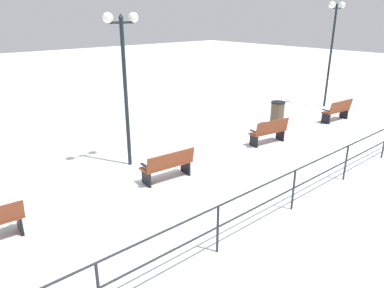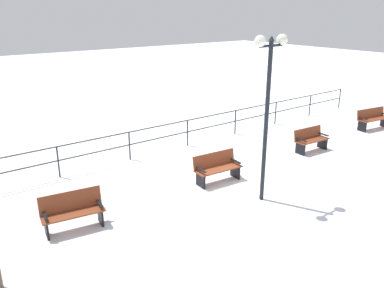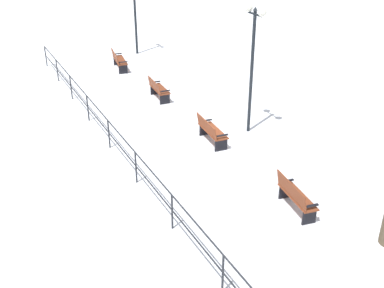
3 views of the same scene
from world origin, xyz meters
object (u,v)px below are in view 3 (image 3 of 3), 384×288
object	(u,v)px
bench_third	(211,131)
bench_fourth	(158,89)
bench_fifth	(119,60)
bench_second	(295,196)
lamppost_middle	(253,44)

from	to	relation	value
bench_third	bench_fourth	size ratio (longest dim) A/B	1.08
bench_third	bench_fourth	xyz separation A→B (m)	(0.01, 4.57, -0.01)
bench_fifth	bench_fourth	bearing A→B (deg)	-79.05
bench_fourth	bench_fifth	size ratio (longest dim) A/B	0.83
bench_second	bench_fifth	size ratio (longest dim) A/B	0.88
bench_second	bench_third	bearing A→B (deg)	99.04
bench_second	bench_fifth	distance (m)	13.70
bench_third	bench_fourth	world-z (taller)	bench_third
bench_second	bench_fourth	bearing A→B (deg)	98.85
bench_third	lamppost_middle	world-z (taller)	lamppost_middle
bench_second	lamppost_middle	bearing A→B (deg)	79.63
bench_second	bench_fourth	distance (m)	9.13
bench_fifth	bench_second	bearing A→B (deg)	-80.20
bench_third	lamppost_middle	xyz separation A→B (m)	(1.68, 0.21, 2.77)
bench_second	bench_third	world-z (taller)	bench_second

